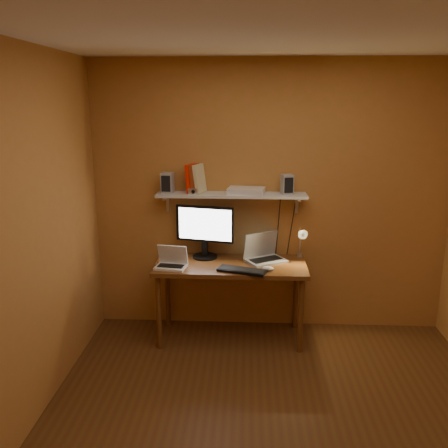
# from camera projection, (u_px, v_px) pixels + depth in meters

# --- Properties ---
(room) EXTENTS (3.44, 3.24, 2.64)m
(room) POSITION_uv_depth(u_px,v_px,m) (281.00, 250.00, 3.00)
(room) COLOR #533215
(room) RESTS_ON ground
(desk) EXTENTS (1.40, 0.60, 0.75)m
(desk) POSITION_uv_depth(u_px,v_px,m) (230.00, 272.00, 4.41)
(desk) COLOR brown
(desk) RESTS_ON ground
(wall_shelf) EXTENTS (1.40, 0.25, 0.21)m
(wall_shelf) POSITION_uv_depth(u_px,v_px,m) (231.00, 195.00, 4.42)
(wall_shelf) COLOR silver
(wall_shelf) RESTS_ON room
(monitor) EXTENTS (0.55, 0.28, 0.51)m
(monitor) POSITION_uv_depth(u_px,v_px,m) (205.00, 229.00, 4.49)
(monitor) COLOR black
(monitor) RESTS_ON desk
(laptop) EXTENTS (0.43, 0.40, 0.26)m
(laptop) POSITION_uv_depth(u_px,v_px,m) (263.00, 253.00, 4.47)
(laptop) COLOR #999BA2
(laptop) RESTS_ON desk
(netbook) EXTENTS (0.30, 0.23, 0.20)m
(netbook) POSITION_uv_depth(u_px,v_px,m) (172.00, 261.00, 4.29)
(netbook) COLOR silver
(netbook) RESTS_ON desk
(keyboard) EXTENTS (0.45, 0.27, 0.02)m
(keyboard) POSITION_uv_depth(u_px,v_px,m) (242.00, 271.00, 4.18)
(keyboard) COLOR black
(keyboard) RESTS_ON desk
(mouse) EXTENTS (0.12, 0.09, 0.04)m
(mouse) POSITION_uv_depth(u_px,v_px,m) (268.00, 268.00, 4.21)
(mouse) COLOR silver
(mouse) RESTS_ON desk
(desk_lamp) EXTENTS (0.09, 0.23, 0.38)m
(desk_lamp) POSITION_uv_depth(u_px,v_px,m) (302.00, 239.00, 4.43)
(desk_lamp) COLOR silver
(desk_lamp) RESTS_ON desk
(speaker_left) EXTENTS (0.12, 0.12, 0.19)m
(speaker_left) POSITION_uv_depth(u_px,v_px,m) (167.00, 183.00, 4.43)
(speaker_left) COLOR #999BA2
(speaker_left) RESTS_ON wall_shelf
(speaker_right) EXTENTS (0.12, 0.12, 0.18)m
(speaker_right) POSITION_uv_depth(u_px,v_px,m) (287.00, 184.00, 4.37)
(speaker_right) COLOR #999BA2
(speaker_right) RESTS_ON wall_shelf
(books) EXTENTS (0.19, 0.19, 0.27)m
(books) POSITION_uv_depth(u_px,v_px,m) (196.00, 179.00, 4.42)
(books) COLOR red
(books) RESTS_ON wall_shelf
(shelf_camera) EXTENTS (0.10, 0.05, 0.06)m
(shelf_camera) POSITION_uv_depth(u_px,v_px,m) (193.00, 191.00, 4.37)
(shelf_camera) COLOR silver
(shelf_camera) RESTS_ON wall_shelf
(router) EXTENTS (0.36, 0.27, 0.06)m
(router) POSITION_uv_depth(u_px,v_px,m) (246.00, 191.00, 4.40)
(router) COLOR silver
(router) RESTS_ON wall_shelf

